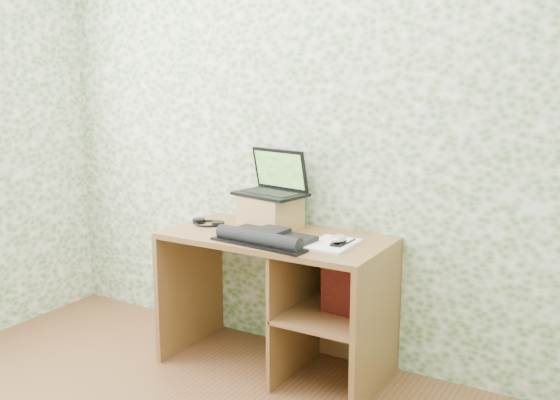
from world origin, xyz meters
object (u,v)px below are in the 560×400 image
Objects in this scene: desk at (291,284)px; notepad at (332,244)px; laptop at (274,184)px; riser at (270,211)px; keyboard at (265,237)px.

desk is 0.39m from notepad.
laptop is 1.42× the size of notepad.
keyboard is (0.15, -0.30, -0.06)m from riser.
notepad is at bearing -14.01° from laptop.
laptop is 0.57m from notepad.
laptop is 0.43m from keyboard.
desk is 0.43m from riser.
keyboard is at bearing -160.52° from notepad.
riser is at bearing 149.78° from desk.
notepad is at bearing -13.50° from desk.
keyboard is at bearing -54.65° from laptop.
laptop reaches higher than keyboard.
desk is 2.87× the size of laptop.
notepad reaches higher than desk.
notepad is (0.27, -0.07, 0.28)m from desk.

